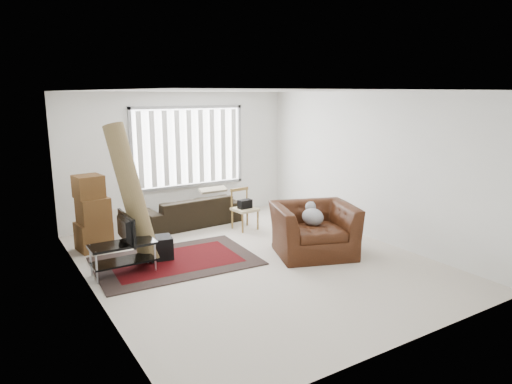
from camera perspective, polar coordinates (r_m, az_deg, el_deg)
room at (r=7.51m, az=-2.05°, el=5.32°), size 6.00×6.02×2.71m
persian_rug at (r=7.56m, az=-9.98°, el=-8.49°), size 2.60×1.81×0.02m
tv_stand at (r=7.16m, az=-16.30°, el=-7.18°), size 0.96×0.43×0.48m
tv at (r=7.05m, az=-16.47°, el=-4.45°), size 0.10×0.77×0.44m
subwoofer at (r=7.65m, az=-11.84°, el=-6.80°), size 0.42×0.42×0.36m
moving_boxes at (r=8.33m, az=-19.78°, el=-2.78°), size 0.59×0.55×1.31m
white_flatpack at (r=8.47m, az=-17.29°, el=-4.29°), size 0.53×0.22×0.67m
rolled_rug at (r=7.53m, az=-15.29°, el=-0.08°), size 0.73×1.05×2.23m
sofa at (r=9.45m, az=-8.12°, el=-1.80°), size 2.07×0.99×0.78m
side_chair at (r=9.06m, az=-1.47°, el=-1.89°), size 0.47×0.47×0.81m
armchair at (r=7.72m, az=7.22°, el=-4.23°), size 1.62×1.51×0.97m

